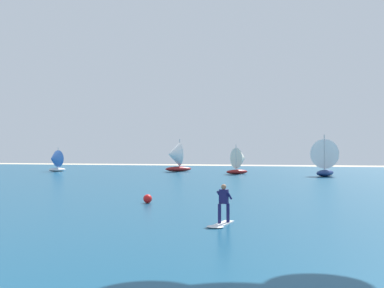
% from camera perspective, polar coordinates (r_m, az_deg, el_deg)
% --- Properties ---
extents(ocean, '(160.00, 90.00, 0.10)m').
position_cam_1_polar(ocean, '(49.01, 7.40, -4.77)').
color(ocean, navy).
rests_on(ocean, ground).
extents(kitesurfer, '(0.96, 2.03, 1.67)m').
position_cam_1_polar(kitesurfer, '(17.51, 4.16, -9.07)').
color(kitesurfer, white).
rests_on(kitesurfer, ocean).
extents(sailboat_leading, '(4.63, 4.30, 5.14)m').
position_cam_1_polar(sailboat_leading, '(65.86, -2.39, -1.77)').
color(sailboat_leading, maroon).
rests_on(sailboat_leading, ocean).
extents(sailboat_far_left, '(4.23, 4.72, 5.32)m').
position_cam_1_polar(sailboat_far_left, '(56.06, 18.07, -1.73)').
color(sailboat_far_left, navy).
rests_on(sailboat_far_left, ocean).
extents(sailboat_far_right, '(3.70, 3.64, 4.16)m').
position_cam_1_polar(sailboat_far_right, '(58.49, 6.62, -2.27)').
color(sailboat_far_right, maroon).
rests_on(sailboat_far_right, ocean).
extents(sailboat_mid_right, '(3.00, 3.39, 3.81)m').
position_cam_1_polar(sailboat_mid_right, '(68.86, -18.36, -2.19)').
color(sailboat_mid_right, silver).
rests_on(sailboat_mid_right, ocean).
extents(marker_buoy, '(0.52, 0.52, 0.52)m').
position_cam_1_polar(marker_buoy, '(24.94, -6.13, -7.50)').
color(marker_buoy, red).
rests_on(marker_buoy, ocean).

